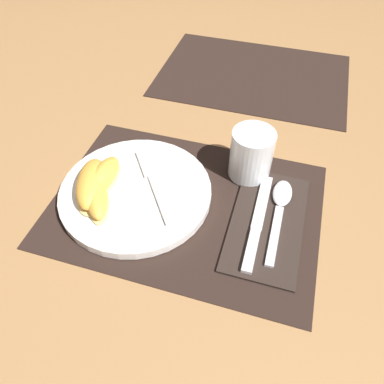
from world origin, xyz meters
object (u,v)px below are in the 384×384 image
at_px(plate, 136,192).
at_px(fork, 153,179).
at_px(citrus_wedge_2, 96,195).
at_px(knife, 257,223).
at_px(spoon, 280,204).
at_px(citrus_wedge_1, 92,184).
at_px(citrus_wedge_0, 103,178).
at_px(juice_glass, 251,157).

xyz_separation_m(plate, fork, (0.02, 0.03, 0.01)).
height_order(plate, citrus_wedge_2, citrus_wedge_2).
relative_size(knife, spoon, 1.12).
bearing_deg(citrus_wedge_2, plate, 38.95).
distance_m(citrus_wedge_1, citrus_wedge_2, 0.02).
bearing_deg(citrus_wedge_0, knife, 0.47).
distance_m(citrus_wedge_0, citrus_wedge_1, 0.02).
bearing_deg(fork, knife, -9.41).
relative_size(spoon, citrus_wedge_1, 1.40).
bearing_deg(plate, knife, -0.77).
distance_m(plate, juice_glass, 0.22).
bearing_deg(citrus_wedge_2, fork, 44.19).
bearing_deg(citrus_wedge_0, fork, 23.78).
bearing_deg(juice_glass, citrus_wedge_0, -153.54).
distance_m(juice_glass, citrus_wedge_2, 0.28).
bearing_deg(spoon, citrus_wedge_1, -167.06).
distance_m(fork, citrus_wedge_1, 0.11).
bearing_deg(spoon, knife, -121.23).
bearing_deg(juice_glass, plate, -147.93).
relative_size(knife, citrus_wedge_0, 1.96).
bearing_deg(citrus_wedge_1, plate, 20.15).
relative_size(plate, juice_glass, 2.83).
xyz_separation_m(knife, spoon, (0.03, 0.05, 0.00)).
relative_size(fork, citrus_wedge_0, 1.53).
height_order(plate, spoon, plate).
relative_size(plate, fork, 1.65).
bearing_deg(citrus_wedge_0, citrus_wedge_1, -118.17).
xyz_separation_m(citrus_wedge_0, citrus_wedge_1, (-0.01, -0.02, 0.00)).
bearing_deg(plate, citrus_wedge_0, -174.80).
height_order(knife, citrus_wedge_0, citrus_wedge_0).
xyz_separation_m(knife, citrus_wedge_1, (-0.29, -0.02, 0.03)).
height_order(juice_glass, citrus_wedge_1, juice_glass).
bearing_deg(citrus_wedge_1, knife, 4.39).
height_order(fork, citrus_wedge_0, citrus_wedge_0).
xyz_separation_m(plate, knife, (0.22, -0.00, -0.00)).
distance_m(plate, citrus_wedge_1, 0.08).
bearing_deg(citrus_wedge_2, citrus_wedge_1, 133.97).
relative_size(knife, citrus_wedge_1, 1.57).
height_order(plate, knife, plate).
relative_size(juice_glass, knife, 0.46).
bearing_deg(citrus_wedge_0, citrus_wedge_2, -81.13).
bearing_deg(citrus_wedge_1, citrus_wedge_0, 61.83).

